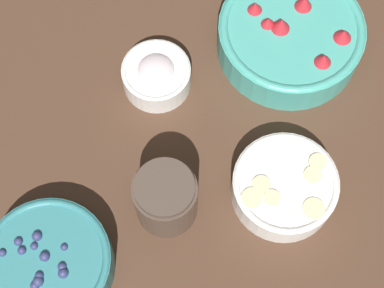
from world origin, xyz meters
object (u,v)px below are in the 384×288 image
Objects in this scene: bowl_bananas at (284,186)px; jar_chocolate at (166,199)px; bowl_blueberries at (49,263)px; bowl_cream at (156,75)px; bowl_strawberries at (291,35)px.

jar_chocolate is at bearing 108.22° from bowl_bananas.
jar_chocolate reaches higher than bowl_blueberries.
bowl_blueberries is 0.36m from bowl_bananas.
bowl_cream is 0.22m from jar_chocolate.
jar_chocolate is (-0.06, 0.17, 0.02)m from bowl_bananas.
bowl_cream is at bearing 56.13° from bowl_bananas.
bowl_strawberries is 1.31× the size of bowl_blueberries.
jar_chocolate is (-0.21, -0.06, 0.02)m from bowl_cream.
bowl_strawberries is 2.20× the size of jar_chocolate.
bowl_cream is (0.15, 0.23, -0.00)m from bowl_bananas.
bowl_blueberries is 1.63× the size of bowl_cream.
bowl_bananas is at bearing -61.03° from bowl_blueberries.
bowl_strawberries reaches higher than bowl_blueberries.
bowl_cream is 1.03× the size of jar_chocolate.
bowl_bananas is (-0.26, -0.02, -0.01)m from bowl_strawberries.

